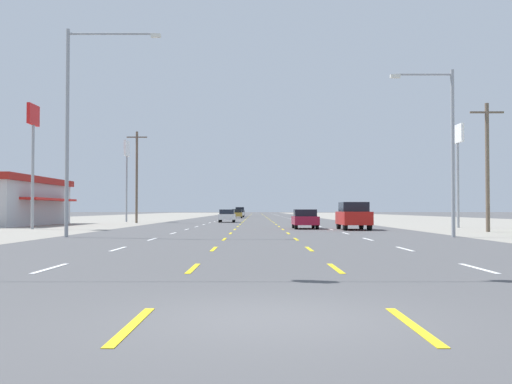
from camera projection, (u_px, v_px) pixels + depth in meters
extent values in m
plane|color=#4C4C4F|center=(256.00, 222.00, 74.22)|extent=(572.00, 572.00, 0.00)
cube|color=gray|center=(49.00, 222.00, 74.16)|extent=(28.00, 440.00, 0.01)
cube|color=gray|center=(463.00, 222.00, 74.28)|extent=(28.00, 440.00, 0.01)
cube|color=white|center=(49.00, 268.00, 15.23)|extent=(0.14, 2.60, 0.01)
cube|color=white|center=(117.00, 249.00, 22.73)|extent=(0.14, 2.60, 0.01)
cube|color=white|center=(151.00, 239.00, 30.23)|extent=(0.14, 2.60, 0.01)
cube|color=white|center=(171.00, 233.00, 37.72)|extent=(0.14, 2.60, 0.01)
cube|color=white|center=(185.00, 229.00, 45.22)|extent=(0.14, 2.60, 0.01)
cube|color=white|center=(195.00, 227.00, 52.72)|extent=(0.14, 2.60, 0.01)
cube|color=white|center=(203.00, 224.00, 60.21)|extent=(0.14, 2.60, 0.01)
cube|color=white|center=(208.00, 223.00, 67.71)|extent=(0.14, 2.60, 0.01)
cube|color=white|center=(213.00, 222.00, 75.21)|extent=(0.14, 2.60, 0.01)
cube|color=white|center=(217.00, 220.00, 82.71)|extent=(0.14, 2.60, 0.01)
cube|color=white|center=(220.00, 220.00, 90.20)|extent=(0.14, 2.60, 0.01)
cube|color=white|center=(222.00, 219.00, 97.70)|extent=(0.14, 2.60, 0.01)
cube|color=white|center=(225.00, 218.00, 105.20)|extent=(0.14, 2.60, 0.01)
cube|color=white|center=(227.00, 218.00, 112.69)|extent=(0.14, 2.60, 0.01)
cube|color=white|center=(228.00, 217.00, 120.19)|extent=(0.14, 2.60, 0.01)
cube|color=white|center=(230.00, 217.00, 127.69)|extent=(0.14, 2.60, 0.01)
cube|color=white|center=(231.00, 216.00, 135.18)|extent=(0.14, 2.60, 0.01)
cube|color=white|center=(233.00, 216.00, 142.68)|extent=(0.14, 2.60, 0.01)
cube|color=white|center=(234.00, 216.00, 150.18)|extent=(0.14, 2.60, 0.01)
cube|color=white|center=(235.00, 215.00, 157.67)|extent=(0.14, 2.60, 0.01)
cube|color=white|center=(236.00, 215.00, 165.17)|extent=(0.14, 2.60, 0.01)
cube|color=white|center=(236.00, 215.00, 172.67)|extent=(0.14, 2.60, 0.01)
cube|color=white|center=(237.00, 215.00, 180.17)|extent=(0.14, 2.60, 0.01)
cube|color=white|center=(238.00, 214.00, 187.66)|extent=(0.14, 2.60, 0.01)
cube|color=white|center=(238.00, 214.00, 195.16)|extent=(0.14, 2.60, 0.01)
cube|color=white|center=(239.00, 214.00, 202.66)|extent=(0.14, 2.60, 0.01)
cube|color=white|center=(240.00, 214.00, 210.15)|extent=(0.14, 2.60, 0.01)
cube|color=white|center=(240.00, 214.00, 217.65)|extent=(0.14, 2.60, 0.01)
cube|color=white|center=(241.00, 214.00, 225.15)|extent=(0.14, 2.60, 0.01)
cube|color=yellow|center=(131.00, 325.00, 7.74)|extent=(0.14, 2.60, 0.01)
cube|color=yellow|center=(192.00, 268.00, 15.24)|extent=(0.14, 2.60, 0.01)
cube|color=yellow|center=(212.00, 249.00, 22.74)|extent=(0.14, 2.60, 0.01)
cube|color=yellow|center=(223.00, 239.00, 30.23)|extent=(0.14, 2.60, 0.01)
cube|color=yellow|center=(229.00, 233.00, 37.73)|extent=(0.14, 2.60, 0.01)
cube|color=yellow|center=(233.00, 229.00, 45.23)|extent=(0.14, 2.60, 0.01)
cube|color=yellow|center=(236.00, 227.00, 52.73)|extent=(0.14, 2.60, 0.01)
cube|color=yellow|center=(239.00, 224.00, 60.22)|extent=(0.14, 2.60, 0.01)
cube|color=yellow|center=(240.00, 223.00, 67.72)|extent=(0.14, 2.60, 0.01)
cube|color=yellow|center=(242.00, 222.00, 75.22)|extent=(0.14, 2.60, 0.01)
cube|color=yellow|center=(243.00, 220.00, 82.71)|extent=(0.14, 2.60, 0.01)
cube|color=yellow|center=(244.00, 220.00, 90.21)|extent=(0.14, 2.60, 0.01)
cube|color=yellow|center=(245.00, 219.00, 97.71)|extent=(0.14, 2.60, 0.01)
cube|color=yellow|center=(245.00, 218.00, 105.20)|extent=(0.14, 2.60, 0.01)
cube|color=yellow|center=(246.00, 218.00, 112.70)|extent=(0.14, 2.60, 0.01)
cube|color=yellow|center=(247.00, 217.00, 120.20)|extent=(0.14, 2.60, 0.01)
cube|color=yellow|center=(247.00, 217.00, 127.70)|extent=(0.14, 2.60, 0.01)
cube|color=yellow|center=(247.00, 216.00, 135.19)|extent=(0.14, 2.60, 0.01)
cube|color=yellow|center=(248.00, 216.00, 142.69)|extent=(0.14, 2.60, 0.01)
cube|color=yellow|center=(248.00, 216.00, 150.19)|extent=(0.14, 2.60, 0.01)
cube|color=yellow|center=(248.00, 215.00, 157.68)|extent=(0.14, 2.60, 0.01)
cube|color=yellow|center=(249.00, 215.00, 165.18)|extent=(0.14, 2.60, 0.01)
cube|color=yellow|center=(249.00, 215.00, 172.68)|extent=(0.14, 2.60, 0.01)
cube|color=yellow|center=(249.00, 215.00, 180.17)|extent=(0.14, 2.60, 0.01)
cube|color=yellow|center=(249.00, 214.00, 187.67)|extent=(0.14, 2.60, 0.01)
cube|color=yellow|center=(250.00, 214.00, 195.17)|extent=(0.14, 2.60, 0.01)
cube|color=yellow|center=(250.00, 214.00, 202.66)|extent=(0.14, 2.60, 0.01)
cube|color=yellow|center=(250.00, 214.00, 210.16)|extent=(0.14, 2.60, 0.01)
cube|color=yellow|center=(250.00, 214.00, 217.66)|extent=(0.14, 2.60, 0.01)
cube|color=yellow|center=(250.00, 214.00, 225.16)|extent=(0.14, 2.60, 0.01)
cube|color=yellow|center=(411.00, 325.00, 7.75)|extent=(0.14, 2.60, 0.01)
cube|color=yellow|center=(334.00, 268.00, 15.25)|extent=(0.14, 2.60, 0.01)
cube|color=yellow|center=(308.00, 249.00, 22.75)|extent=(0.14, 2.60, 0.01)
cube|color=yellow|center=(295.00, 239.00, 30.24)|extent=(0.14, 2.60, 0.01)
cube|color=yellow|center=(287.00, 233.00, 37.74)|extent=(0.14, 2.60, 0.01)
cube|color=yellow|center=(281.00, 229.00, 45.24)|extent=(0.14, 2.60, 0.01)
cube|color=yellow|center=(278.00, 227.00, 52.73)|extent=(0.14, 2.60, 0.01)
cube|color=yellow|center=(275.00, 224.00, 60.23)|extent=(0.14, 2.60, 0.01)
cube|color=yellow|center=(272.00, 223.00, 67.73)|extent=(0.14, 2.60, 0.01)
cube|color=yellow|center=(271.00, 222.00, 75.22)|extent=(0.14, 2.60, 0.01)
cube|color=yellow|center=(269.00, 220.00, 82.72)|extent=(0.14, 2.60, 0.01)
cube|color=yellow|center=(268.00, 220.00, 90.22)|extent=(0.14, 2.60, 0.01)
cube|color=yellow|center=(267.00, 219.00, 97.72)|extent=(0.14, 2.60, 0.01)
cube|color=yellow|center=(266.00, 218.00, 105.21)|extent=(0.14, 2.60, 0.01)
cube|color=yellow|center=(265.00, 218.00, 112.71)|extent=(0.14, 2.60, 0.01)
cube|color=yellow|center=(265.00, 217.00, 120.21)|extent=(0.14, 2.60, 0.01)
cube|color=yellow|center=(264.00, 217.00, 127.70)|extent=(0.14, 2.60, 0.01)
cube|color=yellow|center=(264.00, 216.00, 135.20)|extent=(0.14, 2.60, 0.01)
cube|color=yellow|center=(263.00, 216.00, 142.70)|extent=(0.14, 2.60, 0.01)
cube|color=yellow|center=(263.00, 216.00, 150.19)|extent=(0.14, 2.60, 0.01)
cube|color=yellow|center=(262.00, 215.00, 157.69)|extent=(0.14, 2.60, 0.01)
cube|color=yellow|center=(262.00, 215.00, 165.19)|extent=(0.14, 2.60, 0.01)
cube|color=yellow|center=(262.00, 215.00, 172.69)|extent=(0.14, 2.60, 0.01)
cube|color=yellow|center=(261.00, 215.00, 180.18)|extent=(0.14, 2.60, 0.01)
cube|color=yellow|center=(261.00, 214.00, 187.68)|extent=(0.14, 2.60, 0.01)
cube|color=yellow|center=(261.00, 214.00, 195.18)|extent=(0.14, 2.60, 0.01)
cube|color=yellow|center=(261.00, 214.00, 202.67)|extent=(0.14, 2.60, 0.01)
cube|color=yellow|center=(260.00, 214.00, 210.17)|extent=(0.14, 2.60, 0.01)
cube|color=yellow|center=(260.00, 214.00, 217.67)|extent=(0.14, 2.60, 0.01)
cube|color=yellow|center=(260.00, 214.00, 225.16)|extent=(0.14, 2.60, 0.01)
cube|color=white|center=(477.00, 268.00, 15.26)|extent=(0.14, 2.60, 0.01)
cube|color=white|center=(403.00, 249.00, 22.75)|extent=(0.14, 2.60, 0.01)
cube|color=white|center=(367.00, 239.00, 30.25)|extent=(0.14, 2.60, 0.01)
cube|color=white|center=(344.00, 233.00, 37.75)|extent=(0.14, 2.60, 0.01)
cube|color=white|center=(329.00, 229.00, 45.24)|extent=(0.14, 2.60, 0.01)
cube|color=white|center=(319.00, 227.00, 52.74)|extent=(0.14, 2.60, 0.01)
cube|color=white|center=(311.00, 224.00, 60.24)|extent=(0.14, 2.60, 0.01)
cube|color=white|center=(305.00, 223.00, 67.74)|extent=(0.14, 2.60, 0.01)
cube|color=white|center=(300.00, 222.00, 75.23)|extent=(0.14, 2.60, 0.01)
cube|color=white|center=(295.00, 220.00, 82.73)|extent=(0.14, 2.60, 0.01)
cube|color=white|center=(292.00, 220.00, 90.23)|extent=(0.14, 2.60, 0.01)
cube|color=white|center=(289.00, 219.00, 97.72)|extent=(0.14, 2.60, 0.01)
cube|color=white|center=(287.00, 218.00, 105.22)|extent=(0.14, 2.60, 0.01)
cube|color=white|center=(285.00, 218.00, 112.72)|extent=(0.14, 2.60, 0.01)
cube|color=white|center=(283.00, 217.00, 120.21)|extent=(0.14, 2.60, 0.01)
cube|color=white|center=(281.00, 217.00, 127.71)|extent=(0.14, 2.60, 0.01)
cube|color=white|center=(280.00, 216.00, 135.21)|extent=(0.14, 2.60, 0.01)
cube|color=white|center=(278.00, 216.00, 142.71)|extent=(0.14, 2.60, 0.01)
cube|color=white|center=(277.00, 216.00, 150.20)|extent=(0.14, 2.60, 0.01)
cube|color=white|center=(276.00, 215.00, 157.70)|extent=(0.14, 2.60, 0.01)
cube|color=white|center=(275.00, 215.00, 165.20)|extent=(0.14, 2.60, 0.01)
cube|color=white|center=(274.00, 215.00, 172.69)|extent=(0.14, 2.60, 0.01)
cube|color=white|center=(273.00, 215.00, 180.19)|extent=(0.14, 2.60, 0.01)
cube|color=white|center=(273.00, 214.00, 187.69)|extent=(0.14, 2.60, 0.01)
cube|color=white|center=(272.00, 214.00, 195.18)|extent=(0.14, 2.60, 0.01)
cube|color=white|center=(271.00, 214.00, 202.68)|extent=(0.14, 2.60, 0.01)
cube|color=white|center=(271.00, 214.00, 210.18)|extent=(0.14, 2.60, 0.01)
cube|color=white|center=(270.00, 214.00, 217.68)|extent=(0.14, 2.60, 0.01)
cube|color=white|center=(270.00, 214.00, 225.17)|extent=(0.14, 2.60, 0.01)
cube|color=red|center=(352.00, 218.00, 44.66)|extent=(1.98, 4.90, 0.92)
cube|color=black|center=(352.00, 207.00, 44.63)|extent=(1.82, 2.70, 0.68)
cylinder|color=black|center=(337.00, 224.00, 46.35)|extent=(0.26, 0.76, 0.76)
cylinder|color=black|center=(360.00, 224.00, 46.35)|extent=(0.26, 0.76, 0.76)
cylinder|color=black|center=(344.00, 225.00, 42.95)|extent=(0.26, 0.76, 0.76)
cylinder|color=black|center=(368.00, 225.00, 42.95)|extent=(0.26, 0.76, 0.76)
cube|color=maroon|center=(303.00, 220.00, 46.98)|extent=(1.80, 4.50, 0.62)
cube|color=black|center=(304.00, 213.00, 46.90)|extent=(1.62, 2.10, 0.52)
cylinder|color=black|center=(292.00, 224.00, 48.52)|extent=(0.22, 0.64, 0.64)
cylinder|color=black|center=(312.00, 224.00, 48.52)|extent=(0.22, 0.64, 0.64)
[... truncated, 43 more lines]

